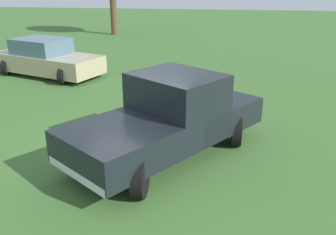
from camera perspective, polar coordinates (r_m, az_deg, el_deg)
ground_plane at (r=8.74m, az=-5.50°, el=-4.03°), size 80.00×80.00×0.00m
pickup_truck at (r=7.84m, az=0.61°, el=0.42°), size 4.88×4.22×1.80m
sedan_near at (r=15.53m, az=-18.59°, el=8.73°), size 3.18×4.88×1.46m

